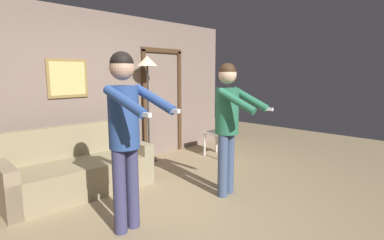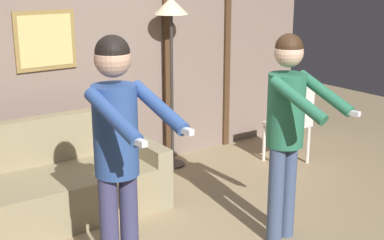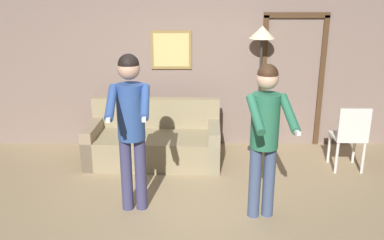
{
  "view_description": "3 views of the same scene",
  "coord_description": "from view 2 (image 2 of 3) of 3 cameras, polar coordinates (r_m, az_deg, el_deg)",
  "views": [
    {
      "loc": [
        -2.23,
        -2.44,
        1.59
      ],
      "look_at": [
        0.23,
        -0.02,
        1.06
      ],
      "focal_mm": 28.0,
      "sensor_mm": 36.0,
      "label": 1
    },
    {
      "loc": [
        -2.22,
        -2.95,
        2.21
      ],
      "look_at": [
        -0.06,
        0.0,
        1.16
      ],
      "focal_mm": 50.0,
      "sensor_mm": 36.0,
      "label": 2
    },
    {
      "loc": [
        0.03,
        -4.35,
        2.54
      ],
      "look_at": [
        0.05,
        -0.07,
        1.13
      ],
      "focal_mm": 40.0,
      "sensor_mm": 36.0,
      "label": 3
    }
  ],
  "objects": [
    {
      "name": "dining_chair_distant",
      "position": [
        6.23,
        10.68,
        -0.03
      ],
      "size": [
        0.43,
        0.43,
        0.93
      ],
      "color": "silver",
      "rests_on": "ground_plane"
    },
    {
      "name": "couch",
      "position": [
        5.09,
        -14.05,
        -6.9
      ],
      "size": [
        1.93,
        0.92,
        0.87
      ],
      "color": "#938461",
      "rests_on": "ground_plane"
    },
    {
      "name": "person_standing_right",
      "position": [
        4.3,
        10.14,
        0.06
      ],
      "size": [
        0.48,
        0.68,
        1.73
      ],
      "color": "#415173",
      "rests_on": "ground_plane"
    },
    {
      "name": "back_wall_assembly",
      "position": [
        5.66,
        -12.48,
        6.31
      ],
      "size": [
        6.4,
        0.1,
        2.6
      ],
      "color": "gray",
      "rests_on": "ground_plane"
    },
    {
      "name": "person_standing_left",
      "position": [
        3.56,
        -7.94,
        -2.18
      ],
      "size": [
        0.46,
        0.74,
        1.81
      ],
      "color": "#3D3C63",
      "rests_on": "ground_plane"
    },
    {
      "name": "torchiere_lamp",
      "position": [
        5.87,
        -2.24,
        10.3
      ],
      "size": [
        0.38,
        0.38,
        1.91
      ],
      "color": "#332D28",
      "rests_on": "ground_plane"
    }
  ]
}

